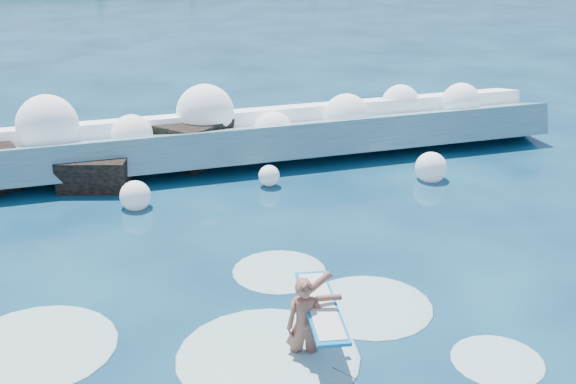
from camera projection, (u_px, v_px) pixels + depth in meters
name	position (u px, v px, depth m)	size (l,w,h in m)	color
ground	(240.00, 306.00, 12.55)	(200.00, 200.00, 0.00)	#07233F
breaking_wave	(235.00, 139.00, 19.71)	(17.90, 2.79, 1.54)	teal
rock_cluster	(78.00, 162.00, 18.35)	(8.17, 3.21, 1.29)	black
surfer_with_board	(308.00, 322.00, 11.00)	(1.03, 2.81, 1.58)	#905443
wave_spray	(215.00, 124.00, 19.22)	(14.95, 4.73, 2.23)	white
surf_foam	(230.00, 347.00, 11.40)	(8.79, 6.07, 0.14)	silver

